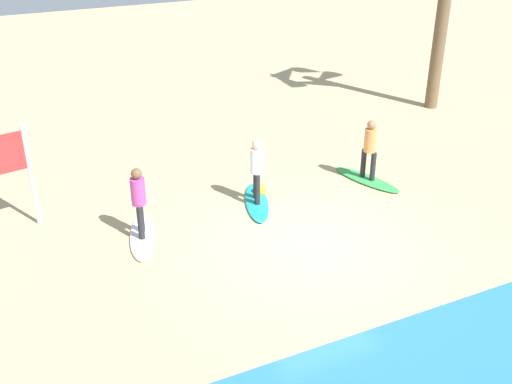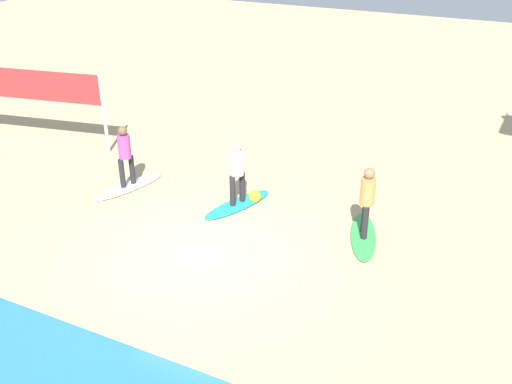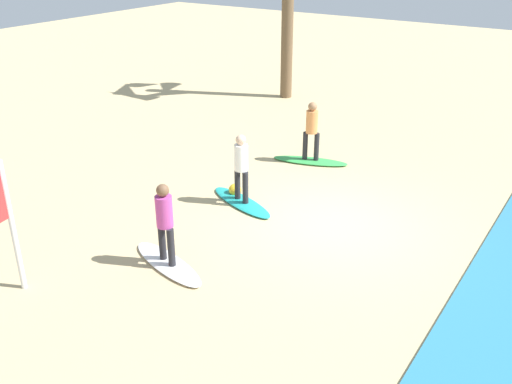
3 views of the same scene
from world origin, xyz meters
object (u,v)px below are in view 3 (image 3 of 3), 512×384
surfer_teal (241,163)px  beach_ball (235,190)px  surfboard_green (310,161)px  surfboard_teal (242,202)px  surfer_green (312,127)px  surfer_white (165,218)px  surfboard_white (168,264)px

surfer_teal → beach_ball: size_ratio=5.21×
surfboard_green → surfboard_teal: bearing=-109.1°
surfer_green → surfboard_green: bearing=0.0°
surfer_white → surfboard_green: bearing=-177.5°
surfboard_teal → surfboard_white: size_ratio=1.00×
surfer_teal → surfer_white: same height
surfer_teal → surfer_white: 3.07m
surfboard_green → surfboard_teal: (3.24, -0.10, 0.00)m
surfer_green → surfboard_teal: size_ratio=0.78×
surfboard_teal → surfboard_white: (3.04, 0.37, 0.00)m
surfer_green → surfer_white: bearing=2.5°
surfer_teal → surfboard_white: bearing=6.9°
surfer_white → surfer_teal: bearing=-173.1°
surfer_teal → surfer_white: size_ratio=1.00×
surfboard_green → surfer_teal: bearing=-109.1°
surfer_green → surfer_white: size_ratio=1.00×
surfboard_white → surfer_white: size_ratio=1.28×
surfboard_teal → surfboard_white: bearing=-63.3°
surfer_teal → surfer_white: (3.04, 0.37, 0.00)m
surfboard_green → surfboard_teal: same height
beach_ball → surfboard_green: bearing=170.7°
surfboard_green → surfboard_white: 6.29m
surfboard_teal → surfer_teal: bearing=0.0°
surfboard_green → surfboard_white: bearing=-104.9°
surfer_green → surfer_white: 6.29m
surfboard_white → surfer_white: surfer_white is taller
surfboard_white → surfboard_green: bearing=109.0°
surfer_teal → surfboard_teal: bearing=0.0°
surfboard_teal → beach_ball: 0.49m
surfer_green → surfboard_white: 6.36m
surfboard_green → surfboard_white: (6.28, 0.27, 0.00)m
surfer_white → beach_ball: (-3.32, -0.76, -0.88)m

